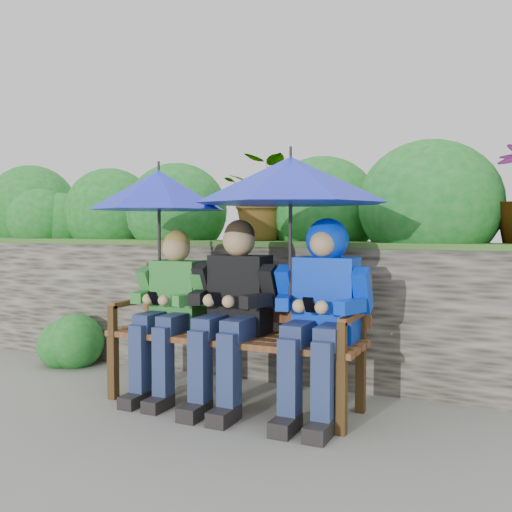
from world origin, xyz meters
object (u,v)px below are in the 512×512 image
at_px(boy_right, 321,302).
at_px(umbrella_left, 159,190).
at_px(boy_left, 170,304).
at_px(boy_middle, 233,305).
at_px(umbrella_right, 291,180).
at_px(park_bench, 238,326).

height_order(boy_right, umbrella_left, umbrella_left).
relative_size(boy_left, umbrella_left, 1.21).
bearing_deg(boy_middle, umbrella_left, 175.65).
bearing_deg(umbrella_right, boy_left, 179.54).
xyz_separation_m(umbrella_left, umbrella_right, (0.97, -0.04, 0.03)).
bearing_deg(boy_right, boy_middle, -178.73).
xyz_separation_m(park_bench, boy_middle, (0.01, -0.08, 0.15)).
distance_m(boy_left, boy_middle, 0.47).
bearing_deg(boy_right, umbrella_right, -176.13).
bearing_deg(park_bench, umbrella_left, -175.99).
relative_size(park_bench, boy_left, 1.49).
height_order(park_bench, boy_left, boy_left).
height_order(boy_right, umbrella_right, umbrella_right).
height_order(park_bench, boy_middle, boy_middle).
relative_size(boy_right, umbrella_left, 1.29).
distance_m(park_bench, umbrella_left, 1.05).
xyz_separation_m(boy_middle, umbrella_left, (-0.58, 0.04, 0.74)).
bearing_deg(umbrella_right, boy_right, 3.87).
xyz_separation_m(park_bench, umbrella_left, (-0.57, -0.04, 0.89)).
bearing_deg(park_bench, boy_middle, -84.12).
relative_size(park_bench, umbrella_left, 1.80).
bearing_deg(umbrella_left, park_bench, 4.01).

